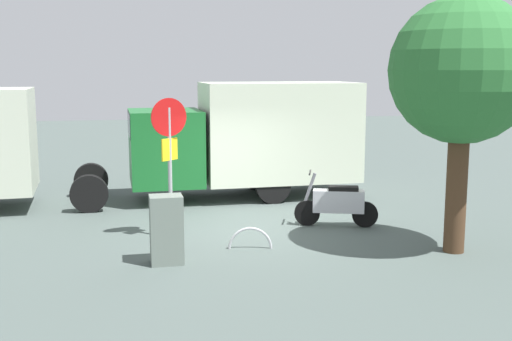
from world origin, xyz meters
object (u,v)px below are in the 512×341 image
stop_sign (169,146)px  street_tree (462,72)px  box_truck_near (245,135)px  utility_cabinet (167,230)px  motorcycle (338,203)px  bike_rack_hoop (250,249)px

stop_sign → street_tree: street_tree is taller
box_truck_near → utility_cabinet: box_truck_near is taller
utility_cabinet → motorcycle: bearing=-152.3°
utility_cabinet → stop_sign: bearing=-95.6°
motorcycle → stop_sign: bearing=21.9°
stop_sign → utility_cabinet: bearing=84.4°
stop_sign → utility_cabinet: (0.17, 1.70, -1.27)m
box_truck_near → bike_rack_hoop: (0.74, 4.90, -1.65)m
box_truck_near → motorcycle: box_truck_near is taller
stop_sign → bike_rack_hoop: stop_sign is taller
street_tree → utility_cabinet: size_ratio=3.86×
motorcycle → bike_rack_hoop: bearing=49.6°
motorcycle → bike_rack_hoop: (2.17, 1.36, -0.52)m
box_truck_near → street_tree: street_tree is taller
motorcycle → street_tree: street_tree is taller
stop_sign → motorcycle: bearing=-175.6°
utility_cabinet → bike_rack_hoop: (-1.60, -0.62, -0.61)m
utility_cabinet → box_truck_near: bearing=-113.0°
utility_cabinet → bike_rack_hoop: bearing=-158.8°
utility_cabinet → bike_rack_hoop: utility_cabinet is taller
motorcycle → stop_sign: (3.61, 0.28, 1.36)m
motorcycle → stop_sign: size_ratio=0.62×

